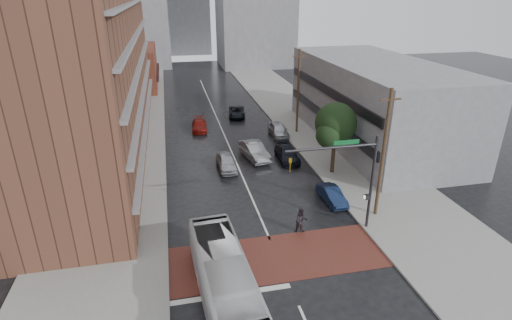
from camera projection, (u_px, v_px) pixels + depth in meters
ground at (280, 262)px, 25.70m from camera, size 160.00×160.00×0.00m
crosswalk at (278, 257)px, 26.15m from camera, size 14.00×5.00×0.02m
sidewalk_west at (125, 142)px, 45.86m from camera, size 9.00×90.00×0.15m
sidewalk_east at (314, 128)px, 50.40m from camera, size 9.00×90.00×0.15m
apartment_block at (79, 14)px, 39.00m from camera, size 10.00×44.00×28.00m
storefront_west at (133, 68)px, 70.46m from camera, size 8.00×16.00×7.00m
building_east at (374, 101)px, 45.15m from camera, size 11.00×26.00×9.00m
distant_tower_center at (185, 7)px, 106.32m from camera, size 12.00×10.00×24.00m
street_tree at (336, 126)px, 36.33m from camera, size 4.20×4.10×6.90m
signal_mast at (354, 171)px, 27.24m from camera, size 6.50×0.30×7.20m
utility_pole_near at (383, 154)px, 29.01m from camera, size 1.60×0.26×10.00m
utility_pole_far at (298, 91)px, 46.98m from camera, size 1.60×0.26×10.00m
transit_bus at (226, 284)px, 21.48m from camera, size 3.27×11.12×3.06m
pedestrian_a at (300, 222)px, 28.53m from camera, size 0.70×0.56×1.67m
pedestrian_b at (301, 221)px, 28.51m from camera, size 1.04×0.88×1.90m
car_travel_a at (226, 162)px, 38.70m from camera, size 1.77×4.35×1.48m
car_travel_b at (254, 151)px, 41.18m from camera, size 2.62×5.32×1.68m
car_travel_c at (199, 125)px, 49.58m from camera, size 2.11×4.55×1.29m
suv_travel at (237, 112)px, 54.89m from camera, size 2.83×4.94×1.30m
car_parked_near at (332, 195)px, 32.74m from camera, size 1.52×3.83×1.24m
car_parked_mid at (287, 154)px, 40.83m from camera, size 2.01×4.74×1.36m
car_parked_far at (278, 130)px, 47.54m from camera, size 1.94×4.66×1.58m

